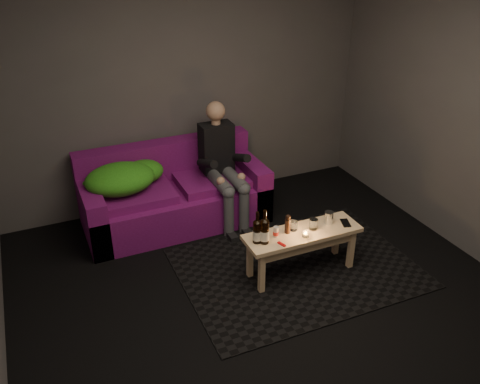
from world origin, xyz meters
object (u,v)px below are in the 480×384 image
object	(u,v)px
sofa	(174,196)
coffee_table	(302,239)
steel_cup	(329,217)
person	(222,162)
beer_bottle_a	(257,231)
beer_bottle_b	(265,231)

from	to	relation	value
sofa	coffee_table	xyz separation A→B (m)	(0.74, -1.31, 0.06)
steel_cup	person	bearing A→B (deg)	115.29
beer_bottle_a	steel_cup	xyz separation A→B (m)	(0.71, 0.02, -0.05)
coffee_table	steel_cup	distance (m)	0.31
beer_bottle_a	beer_bottle_b	size ratio (longest dim) A/B	0.93
person	beer_bottle_a	distance (m)	1.17
beer_bottle_a	steel_cup	distance (m)	0.71
beer_bottle_a	steel_cup	size ratio (longest dim) A/B	2.62
beer_bottle_b	steel_cup	world-z (taller)	beer_bottle_b
sofa	person	distance (m)	0.61
beer_bottle_a	beer_bottle_b	xyz separation A→B (m)	(0.05, -0.03, 0.01)
steel_cup	sofa	bearing A→B (deg)	128.42
sofa	coffee_table	size ratio (longest dim) A/B	1.77
sofa	person	xyz separation A→B (m)	(0.48, -0.15, 0.35)
sofa	beer_bottle_a	size ratio (longest dim) A/B	6.39
beer_bottle_b	coffee_table	bearing A→B (deg)	2.89
sofa	beer_bottle_b	world-z (taller)	sofa
coffee_table	steel_cup	world-z (taller)	steel_cup
beer_bottle_a	beer_bottle_b	bearing A→B (deg)	-29.82
sofa	beer_bottle_a	world-z (taller)	sofa
person	beer_bottle_b	size ratio (longest dim) A/B	3.99
beer_bottle_a	coffee_table	bearing A→B (deg)	-1.50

